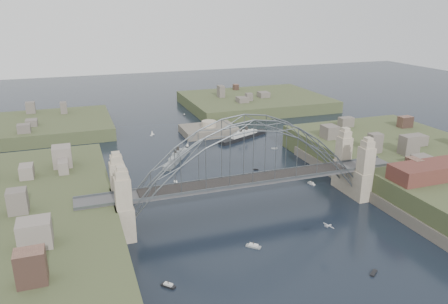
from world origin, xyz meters
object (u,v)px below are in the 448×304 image
naval_cruiser_far (109,130)px  ocean_liner (244,136)px  fort_island (209,134)px  wharf_shed (429,171)px  naval_cruiser_near (177,158)px  bridge (248,165)px

naval_cruiser_far → ocean_liner: 56.97m
fort_island → wharf_shed: wharf_shed is taller
naval_cruiser_near → naval_cruiser_far: 48.25m
ocean_liner → naval_cruiser_near: bearing=-152.3°
fort_island → naval_cruiser_far: size_ratio=1.57×
naval_cruiser_near → ocean_liner: bearing=27.7°
naval_cruiser_far → naval_cruiser_near: bearing=-67.6°
bridge → fort_island: bearing=80.3°
bridge → naval_cruiser_far: size_ratio=5.99×
wharf_shed → naval_cruiser_far: wharf_shed is taller
wharf_shed → ocean_liner: 76.51m
bridge → naval_cruiser_near: 44.89m
naval_cruiser_far → ocean_liner: bearing=-29.8°
fort_island → naval_cruiser_far: fort_island is taller
naval_cruiser_near → wharf_shed: bearing=-47.3°
wharf_shed → ocean_liner: size_ratio=0.84×
fort_island → wharf_shed: (32.00, -84.00, 10.34)m
naval_cruiser_far → ocean_liner: ocean_liner is taller
fort_island → ocean_liner: bearing=-45.4°
wharf_shed → ocean_liner: wharf_shed is taller
bridge → fort_island: size_ratio=3.82×
fort_island → naval_cruiser_far: 42.27m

